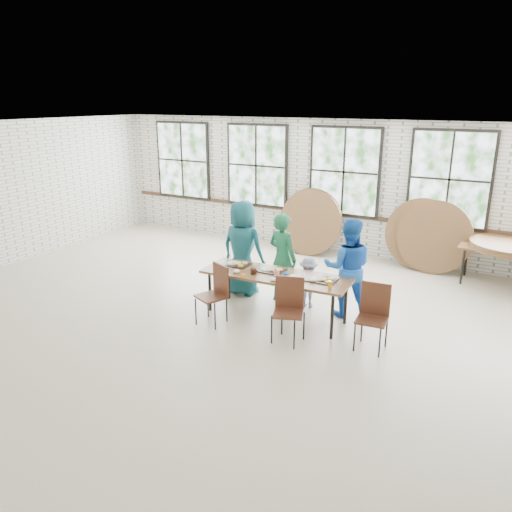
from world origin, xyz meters
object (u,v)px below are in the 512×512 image
at_px(dining_table, 276,277).
at_px(chair_near_right, 289,304).
at_px(storage_table, 511,252).
at_px(chair_near_left, 216,289).

bearing_deg(dining_table, chair_near_right, -52.20).
height_order(dining_table, storage_table, same).
distance_m(dining_table, chair_near_left, 0.98).
relative_size(chair_near_left, chair_near_right, 1.00).
bearing_deg(chair_near_right, chair_near_left, 160.55).
height_order(dining_table, chair_near_right, chair_near_right).
bearing_deg(chair_near_left, dining_table, 64.69).
xyz_separation_m(chair_near_left, storage_table, (3.97, 3.97, 0.13)).
distance_m(dining_table, chair_near_right, 0.81).
bearing_deg(chair_near_right, storage_table, 35.42).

